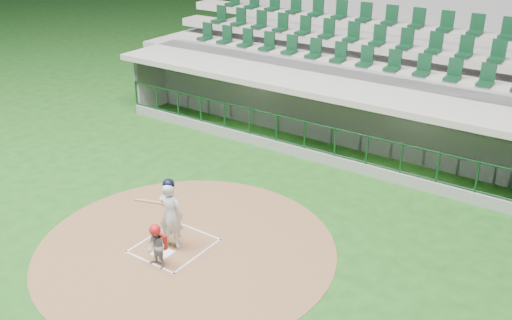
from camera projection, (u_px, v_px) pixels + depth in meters
The scene contains 8 objects.
ground at pixel (182, 240), 14.00m from camera, with size 120.00×120.00×0.00m, color #174714.
dirt_circle at pixel (186, 248), 13.69m from camera, with size 7.20×7.20×0.01m, color brown.
home_plate at pixel (163, 253), 13.46m from camera, with size 0.43×0.43×0.02m, color white.
batter_box_chalk at pixel (174, 245), 13.77m from camera, with size 1.55×1.80×0.01m.
dugout_structure at pixel (336, 115), 19.38m from camera, with size 16.40×3.70×3.00m.
seating_deck at pixel (371, 79), 21.57m from camera, with size 17.00×6.72×5.15m.
batter at pixel (170, 213), 13.38m from camera, with size 0.89×0.91×1.81m.
catcher at pixel (157, 246), 12.76m from camera, with size 0.53×0.43×1.11m.
Camera 1 is at (8.22, -8.78, 7.64)m, focal length 40.00 mm.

